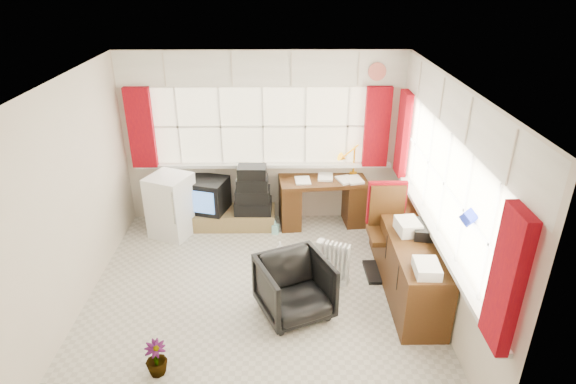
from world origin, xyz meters
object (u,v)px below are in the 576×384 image
task_chair (387,226)px  office_chair (295,288)px  crt_tv (208,195)px  mini_fridge (171,205)px  desk_lamp (354,153)px  credenza (406,259)px  radiator (335,266)px  tv_bench (227,218)px  desk (322,198)px

task_chair → office_chair: (-1.15, -0.86, -0.28)m
crt_tv → mini_fridge: size_ratio=0.72×
task_chair → desk_lamp: bearing=99.5°
task_chair → credenza: 0.48m
task_chair → credenza: task_chair is taller
radiator → mini_fridge: (-2.20, 1.19, 0.23)m
radiator → tv_bench: 2.03m
desk → credenza: 1.82m
office_chair → mini_fridge: size_ratio=0.83×
desk_lamp → mini_fridge: (-2.62, -0.48, -0.59)m
desk_lamp → radiator: size_ratio=0.86×
office_chair → crt_tv: size_ratio=1.15×
credenza → crt_tv: bearing=148.8°
credenza → crt_tv: 2.98m
desk_lamp → tv_bench: (-1.87, -0.25, -0.91)m
radiator → desk: bearing=91.7°
task_chair → mini_fridge: 3.00m
crt_tv → credenza: bearing=-31.2°
mini_fridge → tv_bench: bearing=16.9°
radiator → tv_bench: radiator is taller
mini_fridge → office_chair: bearing=-46.1°
tv_bench → crt_tv: bearing=175.5°
credenza → office_chair: bearing=-160.4°
desk → crt_tv: size_ratio=2.02×
desk_lamp → mini_fridge: desk_lamp is taller
credenza → tv_bench: size_ratio=1.43×
task_chair → crt_tv: bearing=154.0°
desk_lamp → crt_tv: size_ratio=0.72×
desk_lamp → office_chair: 2.53m
office_chair → desk: bearing=54.1°
tv_bench → mini_fridge: size_ratio=1.56×
credenza → crt_tv: (-2.54, 1.54, 0.10)m
credenza → tv_bench: bearing=146.3°
crt_tv → radiator: bearing=-39.9°
mini_fridge → desk_lamp: bearing=10.4°
desk_lamp → office_chair: size_ratio=0.62×
desk_lamp → crt_tv: 2.22m
radiator → credenza: 0.85m
tv_bench → task_chair: bearing=-28.4°
desk → radiator: size_ratio=2.41×
credenza → task_chair: bearing=114.8°
radiator → tv_bench: (-1.45, 1.42, -0.09)m
radiator → office_chair: bearing=-130.8°
radiator → crt_tv: 2.25m
radiator → crt_tv: size_ratio=0.84×
task_chair → radiator: size_ratio=2.16×
desk_lamp → task_chair: (0.23, -1.39, -0.42)m
desk_lamp → office_chair: bearing=-112.3°
radiator → task_chair: bearing=23.3°
desk_lamp → credenza: desk_lamp is taller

